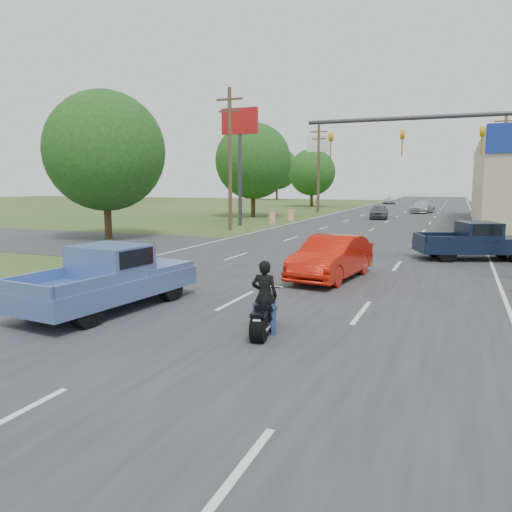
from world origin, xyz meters
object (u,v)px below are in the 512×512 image
at_px(red_convertible, 331,258).
at_px(motorcycle, 264,316).
at_px(distant_car_silver, 422,207).
at_px(distant_car_white, 389,200).
at_px(rider, 264,300).
at_px(blue_pickup, 112,277).
at_px(distant_car_grey, 379,212).
at_px(navy_pickup, 479,241).

bearing_deg(red_convertible, motorcycle, -80.84).
relative_size(distant_car_silver, distant_car_white, 1.11).
bearing_deg(rider, blue_pickup, -17.44).
xyz_separation_m(rider, distant_car_silver, (-0.01, 49.94, -0.10)).
distance_m(red_convertible, rider, 6.99).
bearing_deg(distant_car_grey, distant_car_white, 90.54).
distance_m(red_convertible, blue_pickup, 7.73).
bearing_deg(distant_car_silver, distant_car_white, 115.13).
bearing_deg(blue_pickup, red_convertible, 60.76).
relative_size(motorcycle, rider, 1.22).
height_order(motorcycle, distant_car_white, distant_car_white).
bearing_deg(red_convertible, blue_pickup, -117.92).
bearing_deg(distant_car_grey, red_convertible, -89.82).
xyz_separation_m(blue_pickup, distant_car_silver, (4.66, 49.24, -0.17)).
xyz_separation_m(motorcycle, distant_car_silver, (-0.02, 49.98, 0.26)).
height_order(blue_pickup, navy_pickup, blue_pickup).
relative_size(motorcycle, navy_pickup, 0.36).
distance_m(red_convertible, distant_car_grey, 31.55).
relative_size(rider, distant_car_white, 0.37).
relative_size(red_convertible, blue_pickup, 0.86).
relative_size(red_convertible, distant_car_grey, 1.16).
distance_m(distant_car_grey, distant_car_silver, 11.97).
height_order(distant_car_silver, distant_car_white, distant_car_silver).
distance_m(motorcycle, rider, 0.36).
bearing_deg(rider, distant_car_white, -93.70).
bearing_deg(distant_car_white, blue_pickup, 84.95).
distance_m(motorcycle, blue_pickup, 4.76).
distance_m(red_convertible, distant_car_silver, 42.95).
relative_size(rider, distant_car_silver, 0.33).
relative_size(navy_pickup, distant_car_white, 1.25).
distance_m(distant_car_grey, distant_car_white, 36.93).
relative_size(navy_pickup, distant_car_silver, 1.12).
xyz_separation_m(motorcycle, rider, (-0.01, 0.04, 0.36)).
distance_m(navy_pickup, distant_car_white, 62.32).
bearing_deg(motorcycle, rider, 90.00).
xyz_separation_m(blue_pickup, distant_car_grey, (1.51, 37.69, -0.20)).
xyz_separation_m(red_convertible, distant_car_grey, (-2.98, 31.40, -0.08)).
xyz_separation_m(red_convertible, distant_car_white, (-6.71, 68.15, -0.16)).
xyz_separation_m(distant_car_grey, distant_car_white, (-3.72, 36.74, -0.07)).
bearing_deg(motorcycle, navy_pickup, 62.25).
xyz_separation_m(motorcycle, navy_pickup, (4.75, 13.95, 0.41)).
height_order(red_convertible, rider, rider).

